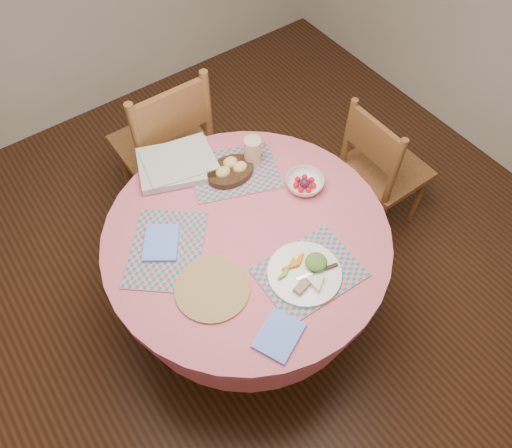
# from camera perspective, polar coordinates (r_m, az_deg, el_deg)

# --- Properties ---
(ground) EXTENTS (4.00, 4.00, 0.00)m
(ground) POSITION_cam_1_polar(r_m,az_deg,el_deg) (2.78, -0.85, -9.86)
(ground) COLOR #331C0F
(ground) RESTS_ON ground
(room_envelope) EXTENTS (4.01, 4.01, 2.71)m
(room_envelope) POSITION_cam_1_polar(r_m,az_deg,el_deg) (1.44, -1.74, 21.13)
(room_envelope) COLOR silver
(room_envelope) RESTS_ON ground
(dining_table) EXTENTS (1.24, 1.24, 0.75)m
(dining_table) POSITION_cam_1_polar(r_m,az_deg,el_deg) (2.29, -1.02, -3.85)
(dining_table) COLOR #C75D75
(dining_table) RESTS_ON ground
(chair_right) EXTENTS (0.39, 0.41, 0.88)m
(chair_right) POSITION_cam_1_polar(r_m,az_deg,el_deg) (2.83, 14.03, 6.26)
(chair_right) COLOR brown
(chair_right) RESTS_ON ground
(chair_back) EXTENTS (0.48, 0.46, 1.03)m
(chair_back) POSITION_cam_1_polar(r_m,az_deg,el_deg) (2.80, -10.17, 8.87)
(chair_back) COLOR brown
(chair_back) RESTS_ON ground
(placemat_front) EXTENTS (0.41, 0.32, 0.01)m
(placemat_front) POSITION_cam_1_polar(r_m,az_deg,el_deg) (2.03, 6.11, -5.49)
(placemat_front) COLOR #157978
(placemat_front) RESTS_ON dining_table
(placemat_left) EXTENTS (0.49, 0.50, 0.01)m
(placemat_left) POSITION_cam_1_polar(r_m,az_deg,el_deg) (2.11, -10.19, -2.84)
(placemat_left) COLOR #157978
(placemat_left) RESTS_ON dining_table
(placemat_back) EXTENTS (0.48, 0.43, 0.01)m
(placemat_back) POSITION_cam_1_polar(r_m,az_deg,el_deg) (2.34, -2.47, 6.00)
(placemat_back) COLOR #157978
(placemat_back) RESTS_ON dining_table
(wicker_trivet) EXTENTS (0.30, 0.30, 0.01)m
(wicker_trivet) POSITION_cam_1_polar(r_m,az_deg,el_deg) (1.99, -5.01, -7.37)
(wicker_trivet) COLOR olive
(wicker_trivet) RESTS_ON dining_table
(napkin_near) EXTENTS (0.22, 0.20, 0.01)m
(napkin_near) POSITION_cam_1_polar(r_m,az_deg,el_deg) (1.90, 2.64, -12.61)
(napkin_near) COLOR #628BFC
(napkin_near) RESTS_ON dining_table
(napkin_far) EXTENTS (0.22, 0.23, 0.01)m
(napkin_far) POSITION_cam_1_polar(r_m,az_deg,el_deg) (2.12, -10.78, -2.12)
(napkin_far) COLOR #628BFC
(napkin_far) RESTS_ON placemat_left
(dinner_plate) EXTENTS (0.30, 0.30, 0.05)m
(dinner_plate) POSITION_cam_1_polar(r_m,az_deg,el_deg) (2.01, 5.81, -5.54)
(dinner_plate) COLOR white
(dinner_plate) RESTS_ON placemat_front
(bread_bowl) EXTENTS (0.23, 0.23, 0.08)m
(bread_bowl) POSITION_cam_1_polar(r_m,az_deg,el_deg) (2.31, -2.92, 6.18)
(bread_bowl) COLOR black
(bread_bowl) RESTS_ON placemat_back
(latte_mug) EXTENTS (0.12, 0.08, 0.14)m
(latte_mug) POSITION_cam_1_polar(r_m,az_deg,el_deg) (2.32, -0.36, 8.32)
(latte_mug) COLOR #CCB18C
(latte_mug) RESTS_ON placemat_back
(fruit_bowl) EXTENTS (0.19, 0.19, 0.05)m
(fruit_bowl) POSITION_cam_1_polar(r_m,az_deg,el_deg) (2.27, 5.58, 4.66)
(fruit_bowl) COLOR white
(fruit_bowl) RESTS_ON dining_table
(newspaper_stack) EXTENTS (0.42, 0.38, 0.04)m
(newspaper_stack) POSITION_cam_1_polar(r_m,az_deg,el_deg) (2.37, -9.09, 6.79)
(newspaper_stack) COLOR silver
(newspaper_stack) RESTS_ON dining_table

